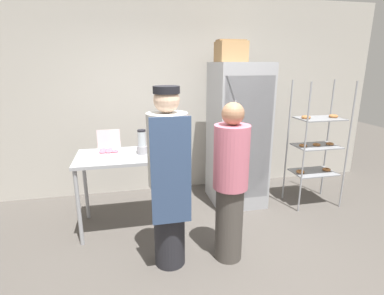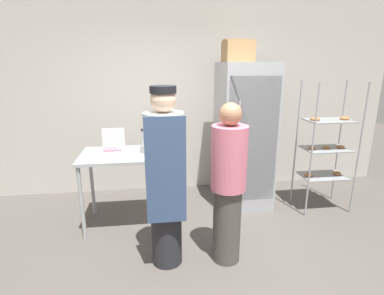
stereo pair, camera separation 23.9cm
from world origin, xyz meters
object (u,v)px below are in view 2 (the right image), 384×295
Objects in this scene: donut_box at (113,150)px; person_baker at (165,177)px; blender_pitcher at (145,142)px; baking_rack at (326,148)px; refrigerator at (244,136)px; person_customer at (228,185)px; cardboard_storage_box at (238,51)px.

donut_box is 0.16× the size of person_baker.
baking_rack is at bearing 2.19° from blender_pitcher.
refrigerator is 1.13× the size of baking_rack.
baking_rack is 1.08× the size of person_customer.
cardboard_storage_box is (-1.16, 0.34, 1.22)m from baking_rack.
baking_rack reaches higher than person_customer.
donut_box is at bearing 143.42° from person_customer.
blender_pitcher is 0.16× the size of person_baker.
cardboard_storage_box is (1.57, 0.42, 1.12)m from donut_box.
refrigerator is 6.93× the size of donut_box.
baking_rack is 1.83m from person_customer.
refrigerator is 5.39× the size of cardboard_storage_box.
person_customer is at bearing -113.32° from refrigerator.
refrigerator is at bearing -17.46° from cardboard_storage_box.
donut_box is 0.78× the size of cardboard_storage_box.
blender_pitcher is at bearing -0.61° from donut_box.
cardboard_storage_box is at bearing 162.54° from refrigerator.
baking_rack is 6.01× the size of blender_pitcher.
person_customer reaches higher than blender_pitcher.
person_customer reaches higher than donut_box.
baking_rack is 0.99× the size of person_baker.
cardboard_storage_box is at bearing 19.69° from blender_pitcher.
cardboard_storage_box is (-0.12, 0.04, 1.10)m from refrigerator.
refrigerator is 1.38m from blender_pitcher.
cardboard_storage_box is 1.98m from person_baker.
refrigerator is 1.74m from donut_box.
donut_box is (-1.70, -0.39, -0.01)m from refrigerator.
refrigerator reaches higher than person_customer.
person_baker is (-2.16, -0.91, 0.05)m from baking_rack.
refrigerator is 1.08m from baking_rack.
donut_box is 0.18× the size of person_customer.
blender_pitcher is 1.18m from person_customer.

